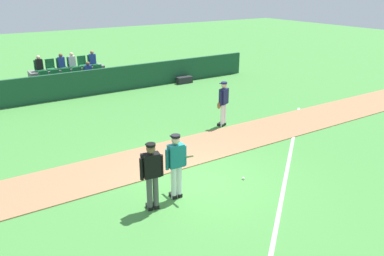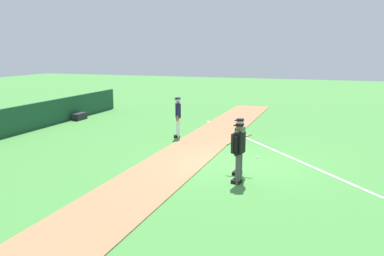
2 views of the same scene
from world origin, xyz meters
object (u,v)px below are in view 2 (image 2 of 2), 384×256
Objects in this scene: equipment_bag at (80,116)px; batter_teal_jersey at (240,144)px; baseball at (257,157)px; runner_navy_jersey at (178,116)px; umpire_home_plate at (239,150)px.

batter_teal_jersey is at bearing -122.76° from equipment_bag.
baseball is at bearing -5.25° from batter_teal_jersey.
batter_teal_jersey reaches higher than baseball.
equipment_bag is (6.68, 10.38, -0.79)m from batter_teal_jersey.
runner_navy_jersey is 7.16m from equipment_bag.
umpire_home_plate reaches higher than equipment_bag.
umpire_home_plate is at bearing 178.97° from baseball.
equipment_bag is (4.58, 10.58, 0.14)m from baseball.
runner_navy_jersey reaches higher than equipment_bag.
batter_teal_jersey is at bearing -139.37° from runner_navy_jersey.
batter_teal_jersey is at bearing 174.75° from baseball.
runner_navy_jersey is at bearing 60.51° from baseball.
baseball is at bearing -119.49° from runner_navy_jersey.
umpire_home_plate is 6.34m from runner_navy_jersey.
umpire_home_plate is 1.00× the size of runner_navy_jersey.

